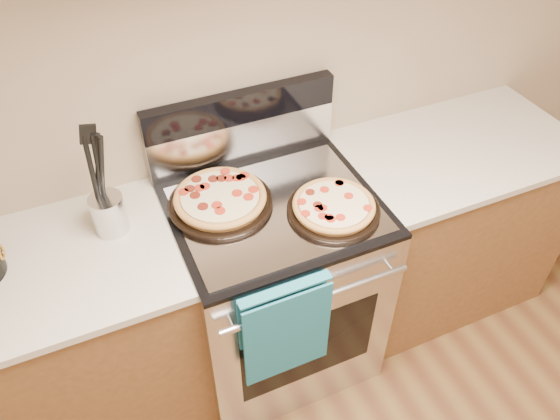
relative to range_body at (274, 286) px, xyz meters
name	(u,v)px	position (x,y,z in m)	size (l,w,h in m)	color
wall_back	(234,55)	(0.00, 0.35, 0.90)	(4.00, 4.00, 0.00)	tan
range_body	(274,286)	(0.00, 0.00, 0.00)	(0.76, 0.68, 0.90)	#B7B7BC
oven_window	(309,348)	(0.00, -0.34, 0.00)	(0.56, 0.01, 0.40)	black
cooktop	(273,206)	(0.00, 0.00, 0.46)	(0.76, 0.68, 0.02)	black
backsplash_lower	(242,139)	(0.00, 0.31, 0.56)	(0.76, 0.06, 0.18)	silver
backsplash_upper	(240,107)	(0.00, 0.31, 0.71)	(0.76, 0.06, 0.12)	black
oven_handle	(318,299)	(0.00, -0.38, 0.35)	(0.03, 0.03, 0.70)	silver
dish_towel	(285,328)	(-0.12, -0.38, 0.25)	(0.32, 0.05, 0.42)	#1C588E
foil_sheet	(277,209)	(0.00, -0.03, 0.47)	(0.70, 0.55, 0.01)	gray
cabinet_left	(61,354)	(-0.88, 0.03, -0.01)	(1.00, 0.62, 0.88)	brown
countertop_left	(23,277)	(-0.88, 0.03, 0.45)	(1.02, 0.64, 0.03)	beige
cabinet_right	(440,225)	(0.88, 0.03, -0.01)	(1.00, 0.62, 0.88)	brown
countertop_right	(461,148)	(0.88, 0.03, 0.45)	(1.02, 0.64, 0.03)	beige
pepperoni_pizza_back	(220,200)	(-0.18, 0.07, 0.50)	(0.38, 0.38, 0.05)	#B07735
pepperoni_pizza_front	(334,207)	(0.18, -0.13, 0.50)	(0.33, 0.33, 0.04)	#B07735
utensil_crock	(109,214)	(-0.57, 0.12, 0.53)	(0.12, 0.12, 0.15)	silver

